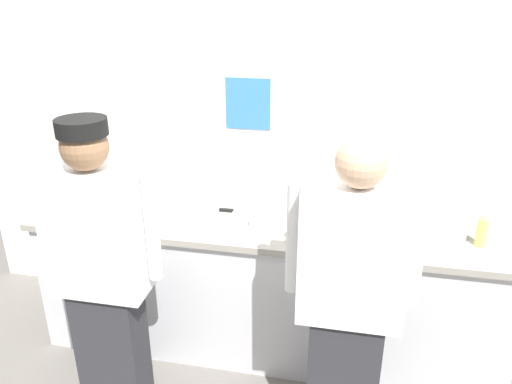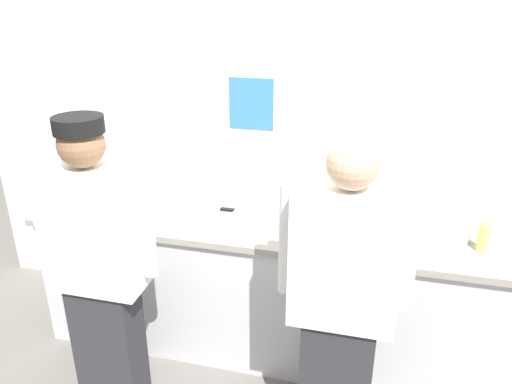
% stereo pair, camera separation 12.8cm
% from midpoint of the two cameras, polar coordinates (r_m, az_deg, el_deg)
% --- Properties ---
extents(ground_plane, '(9.00, 9.00, 0.00)m').
position_cam_midpoint_polar(ground_plane, '(3.21, 0.96, -21.10)').
color(ground_plane, slate).
extents(wall_back, '(4.53, 0.11, 2.91)m').
position_cam_midpoint_polar(wall_back, '(3.22, 4.58, 8.99)').
color(wall_back, white).
rests_on(wall_back, ground).
extents(prep_counter, '(2.89, 0.68, 0.91)m').
position_cam_midpoint_polar(prep_counter, '(3.19, 2.53, -10.76)').
color(prep_counter, silver).
rests_on(prep_counter, ground).
extents(chef_near_left, '(0.61, 0.24, 1.69)m').
position_cam_midpoint_polar(chef_near_left, '(2.62, -16.42, -8.50)').
color(chef_near_left, '#2D2D33').
rests_on(chef_near_left, ground).
extents(chef_center, '(0.61, 0.24, 1.67)m').
position_cam_midpoint_polar(chef_center, '(2.34, 11.48, -12.59)').
color(chef_center, '#2D2D33').
rests_on(chef_center, ground).
extents(plate_stack_front, '(0.22, 0.22, 0.07)m').
position_cam_midpoint_polar(plate_stack_front, '(2.87, 12.58, -4.15)').
color(plate_stack_front, white).
rests_on(plate_stack_front, prep_counter).
extents(mixing_bowl_steel, '(0.37, 0.37, 0.10)m').
position_cam_midpoint_polar(mixing_bowl_steel, '(2.99, 21.28, -3.86)').
color(mixing_bowl_steel, '#B7BABF').
rests_on(mixing_bowl_steel, prep_counter).
extents(sheet_tray, '(0.47, 0.35, 0.02)m').
position_cam_midpoint_polar(sheet_tray, '(3.14, -8.90, -1.92)').
color(sheet_tray, '#B7BABF').
rests_on(sheet_tray, prep_counter).
extents(squeeze_bottle_primary, '(0.06, 0.06, 0.19)m').
position_cam_midpoint_polar(squeeze_bottle_primary, '(2.90, 26.10, -4.57)').
color(squeeze_bottle_primary, '#E5E066').
rests_on(squeeze_bottle_primary, prep_counter).
extents(ramekin_yellow_sauce, '(0.10, 0.10, 0.05)m').
position_cam_midpoint_polar(ramekin_yellow_sauce, '(3.03, 11.04, -2.77)').
color(ramekin_yellow_sauce, white).
rests_on(ramekin_yellow_sauce, prep_counter).
extents(ramekin_red_sauce, '(0.09, 0.09, 0.04)m').
position_cam_midpoint_polar(ramekin_red_sauce, '(3.09, 6.85, -1.99)').
color(ramekin_red_sauce, white).
rests_on(ramekin_red_sauce, prep_counter).
extents(ramekin_green_sauce, '(0.08, 0.08, 0.04)m').
position_cam_midpoint_polar(ramekin_green_sauce, '(2.90, 1.17, -3.51)').
color(ramekin_green_sauce, white).
rests_on(ramekin_green_sauce, prep_counter).
extents(ramekin_orange_sauce, '(0.10, 0.10, 0.04)m').
position_cam_midpoint_polar(ramekin_orange_sauce, '(2.78, 5.64, -4.96)').
color(ramekin_orange_sauce, white).
rests_on(ramekin_orange_sauce, prep_counter).
extents(deli_cup, '(0.09, 0.09, 0.11)m').
position_cam_midpoint_polar(deli_cup, '(3.33, -13.31, -0.03)').
color(deli_cup, white).
rests_on(deli_cup, prep_counter).
extents(chefs_knife, '(0.27, 0.03, 0.02)m').
position_cam_midpoint_polar(chefs_knife, '(3.08, -0.93, -2.24)').
color(chefs_knife, '#B7BABF').
rests_on(chefs_knife, prep_counter).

